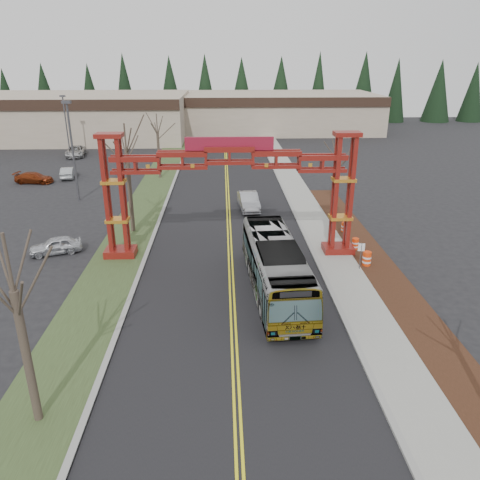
{
  "coord_description": "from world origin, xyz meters",
  "views": [
    {
      "loc": [
        -0.46,
        -13.74,
        13.65
      ],
      "look_at": [
        0.51,
        12.33,
        3.37
      ],
      "focal_mm": 35.0,
      "sensor_mm": 36.0,
      "label": 1
    }
  ],
  "objects_px": {
    "parked_car_far_b": "(76,151)",
    "bare_tree_median_mid": "(127,153)",
    "light_pole_far": "(66,121)",
    "bare_tree_median_near": "(14,292)",
    "gateway_arch": "(230,175)",
    "silver_sedan": "(249,201)",
    "street_sign": "(361,251)",
    "barrel_mid": "(355,244)",
    "parked_car_far_a": "(68,172)",
    "barrel_north": "(344,228)",
    "parked_car_near_a": "(56,245)",
    "parked_car_mid_a": "(34,178)",
    "transit_bus": "(276,267)",
    "retail_building_west": "(54,116)",
    "barrel_south": "(367,259)",
    "retail_building_east": "(276,112)",
    "bare_tree_median_far": "(157,132)",
    "bare_tree_right_far": "(339,160)",
    "light_pole_near": "(72,145)"
  },
  "relations": [
    {
      "from": "parked_car_far_a",
      "to": "bare_tree_median_near",
      "type": "relative_size",
      "value": 0.5
    },
    {
      "from": "silver_sedan",
      "to": "light_pole_far",
      "type": "xyz_separation_m",
      "value": [
        -24.81,
        26.67,
        4.15
      ]
    },
    {
      "from": "bare_tree_right_far",
      "to": "barrel_north",
      "type": "xyz_separation_m",
      "value": [
        -0.5,
        -5.44,
        -4.51
      ]
    },
    {
      "from": "light_pole_far",
      "to": "barrel_south",
      "type": "distance_m",
      "value": 51.64
    },
    {
      "from": "street_sign",
      "to": "barrel_mid",
      "type": "height_order",
      "value": "street_sign"
    },
    {
      "from": "bare_tree_median_mid",
      "to": "light_pole_far",
      "type": "xyz_separation_m",
      "value": [
        -14.85,
        32.43,
        -1.6
      ]
    },
    {
      "from": "parked_car_far_b",
      "to": "bare_tree_median_mid",
      "type": "bearing_deg",
      "value": -76.0
    },
    {
      "from": "transit_bus",
      "to": "retail_building_east",
      "type": "bearing_deg",
      "value": 80.32
    },
    {
      "from": "bare_tree_right_far",
      "to": "barrel_north",
      "type": "relative_size",
      "value": 7.54
    },
    {
      "from": "parked_car_far_a",
      "to": "parked_car_far_b",
      "type": "xyz_separation_m",
      "value": [
        -2.83,
        13.04,
        0.08
      ]
    },
    {
      "from": "barrel_south",
      "to": "transit_bus",
      "type": "bearing_deg",
      "value": -153.05
    },
    {
      "from": "bare_tree_right_far",
      "to": "parked_car_far_a",
      "type": "bearing_deg",
      "value": 153.48
    },
    {
      "from": "bare_tree_median_far",
      "to": "light_pole_near",
      "type": "xyz_separation_m",
      "value": [
        -7.11,
        -9.12,
        0.19
      ]
    },
    {
      "from": "parked_car_near_a",
      "to": "bare_tree_median_near",
      "type": "relative_size",
      "value": 0.46
    },
    {
      "from": "bare_tree_right_far",
      "to": "barrel_mid",
      "type": "bearing_deg",
      "value": -93.72
    },
    {
      "from": "light_pole_far",
      "to": "parked_car_near_a",
      "type": "bearing_deg",
      "value": -74.87
    },
    {
      "from": "barrel_mid",
      "to": "retail_building_west",
      "type": "bearing_deg",
      "value": 126.37
    },
    {
      "from": "retail_building_west",
      "to": "barrel_south",
      "type": "xyz_separation_m",
      "value": [
        39.42,
        -56.45,
        -3.21
      ]
    },
    {
      "from": "gateway_arch",
      "to": "parked_car_far_b",
      "type": "bearing_deg",
      "value": 120.5
    },
    {
      "from": "parked_car_far_a",
      "to": "bare_tree_median_mid",
      "type": "height_order",
      "value": "bare_tree_median_mid"
    },
    {
      "from": "bare_tree_median_near",
      "to": "barrel_north",
      "type": "xyz_separation_m",
      "value": [
        17.5,
        20.74,
        -5.31
      ]
    },
    {
      "from": "parked_car_mid_a",
      "to": "barrel_mid",
      "type": "distance_m",
      "value": 38.09
    },
    {
      "from": "bare_tree_median_near",
      "to": "barrel_south",
      "type": "distance_m",
      "value": 23.0
    },
    {
      "from": "retail_building_west",
      "to": "parked_car_far_b",
      "type": "xyz_separation_m",
      "value": [
        8.12,
        -16.82,
        -3.02
      ]
    },
    {
      "from": "retail_building_east",
      "to": "light_pole_far",
      "type": "distance_m",
      "value": 40.93
    },
    {
      "from": "silver_sedan",
      "to": "bare_tree_median_near",
      "type": "distance_m",
      "value": 29.65
    },
    {
      "from": "silver_sedan",
      "to": "parked_car_mid_a",
      "type": "relative_size",
      "value": 1.12
    },
    {
      "from": "retail_building_west",
      "to": "parked_car_far_a",
      "type": "height_order",
      "value": "retail_building_west"
    },
    {
      "from": "gateway_arch",
      "to": "retail_building_west",
      "type": "height_order",
      "value": "gateway_arch"
    },
    {
      "from": "street_sign",
      "to": "barrel_north",
      "type": "height_order",
      "value": "street_sign"
    },
    {
      "from": "retail_building_west",
      "to": "bare_tree_median_mid",
      "type": "bearing_deg",
      "value": -65.73
    },
    {
      "from": "barrel_south",
      "to": "bare_tree_median_far",
      "type": "bearing_deg",
      "value": 123.7
    },
    {
      "from": "retail_building_east",
      "to": "barrel_mid",
      "type": "distance_m",
      "value": 61.59
    },
    {
      "from": "bare_tree_median_far",
      "to": "barrel_south",
      "type": "height_order",
      "value": "bare_tree_median_far"
    },
    {
      "from": "silver_sedan",
      "to": "parked_car_near_a",
      "type": "xyz_separation_m",
      "value": [
        -14.84,
        -10.22,
        -0.16
      ]
    },
    {
      "from": "parked_car_far_b",
      "to": "bare_tree_median_near",
      "type": "bearing_deg",
      "value": -84.97
    },
    {
      "from": "retail_building_east",
      "to": "barrel_south",
      "type": "xyz_separation_m",
      "value": [
        -0.58,
        -64.44,
        -2.96
      ]
    },
    {
      "from": "gateway_arch",
      "to": "transit_bus",
      "type": "height_order",
      "value": "gateway_arch"
    },
    {
      "from": "transit_bus",
      "to": "bare_tree_right_far",
      "type": "height_order",
      "value": "bare_tree_right_far"
    },
    {
      "from": "parked_car_far_b",
      "to": "transit_bus",
      "type": "bearing_deg",
      "value": -69.76
    },
    {
      "from": "retail_building_west",
      "to": "parked_car_mid_a",
      "type": "bearing_deg",
      "value": -76.39
    },
    {
      "from": "parked_car_far_a",
      "to": "barrel_north",
      "type": "height_order",
      "value": "parked_car_far_a"
    },
    {
      "from": "retail_building_west",
      "to": "parked_car_near_a",
      "type": "xyz_separation_m",
      "value": [
        17.12,
        -53.28,
        -3.13
      ]
    },
    {
      "from": "bare_tree_right_far",
      "to": "light_pole_near",
      "type": "bearing_deg",
      "value": 168.98
    },
    {
      "from": "light_pole_near",
      "to": "light_pole_far",
      "type": "height_order",
      "value": "light_pole_near"
    },
    {
      "from": "parked_car_mid_a",
      "to": "parked_car_far_a",
      "type": "distance_m",
      "value": 3.95
    },
    {
      "from": "parked_car_far_a",
      "to": "barrel_south",
      "type": "bearing_deg",
      "value": 126.81
    },
    {
      "from": "barrel_north",
      "to": "barrel_south",
      "type": "bearing_deg",
      "value": -90.71
    },
    {
      "from": "parked_car_far_b",
      "to": "barrel_mid",
      "type": "xyz_separation_m",
      "value": [
        31.29,
        -36.7,
        -0.26
      ]
    },
    {
      "from": "gateway_arch",
      "to": "silver_sedan",
      "type": "bearing_deg",
      "value": 79.84
    }
  ]
}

